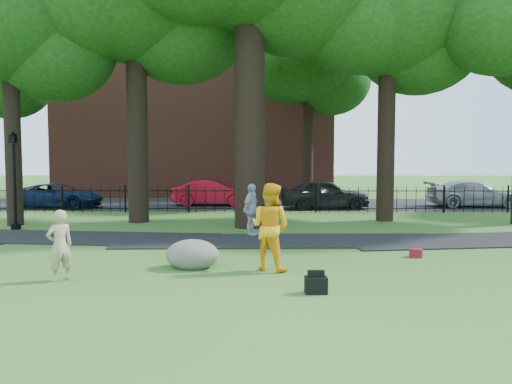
{
  "coord_description": "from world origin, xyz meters",
  "views": [
    {
      "loc": [
        0.43,
        -11.39,
        2.6
      ],
      "look_at": [
        0.29,
        2.0,
        1.67
      ],
      "focal_mm": 35.0,
      "sensor_mm": 36.0,
      "label": 1
    }
  ],
  "objects_px": {
    "woman": "(60,245)",
    "man": "(270,227)",
    "boulder": "(192,252)",
    "lamppost": "(14,182)",
    "red_sedan": "(213,193)"
  },
  "relations": [
    {
      "from": "woman",
      "to": "man",
      "type": "distance_m",
      "value": 4.57
    },
    {
      "from": "boulder",
      "to": "lamppost",
      "type": "bearing_deg",
      "value": 139.45
    },
    {
      "from": "woman",
      "to": "lamppost",
      "type": "xyz_separation_m",
      "value": [
        -4.64,
        7.47,
        0.97
      ]
    },
    {
      "from": "lamppost",
      "to": "red_sedan",
      "type": "distance_m",
      "value": 10.83
    },
    {
      "from": "woman",
      "to": "red_sedan",
      "type": "xyz_separation_m",
      "value": [
        1.64,
        16.23,
        -0.06
      ]
    },
    {
      "from": "man",
      "to": "boulder",
      "type": "height_order",
      "value": "man"
    },
    {
      "from": "boulder",
      "to": "red_sedan",
      "type": "xyz_separation_m",
      "value": [
        -0.97,
        14.96,
        0.33
      ]
    },
    {
      "from": "red_sedan",
      "to": "lamppost",
      "type": "bearing_deg",
      "value": 144.56
    },
    {
      "from": "woman",
      "to": "man",
      "type": "height_order",
      "value": "man"
    },
    {
      "from": "man",
      "to": "boulder",
      "type": "bearing_deg",
      "value": 25.27
    },
    {
      "from": "woman",
      "to": "boulder",
      "type": "bearing_deg",
      "value": 163.39
    },
    {
      "from": "man",
      "to": "woman",
      "type": "bearing_deg",
      "value": 44.78
    },
    {
      "from": "woman",
      "to": "lamppost",
      "type": "height_order",
      "value": "lamppost"
    },
    {
      "from": "man",
      "to": "boulder",
      "type": "relative_size",
      "value": 1.6
    },
    {
      "from": "woman",
      "to": "red_sedan",
      "type": "distance_m",
      "value": 16.31
    }
  ]
}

